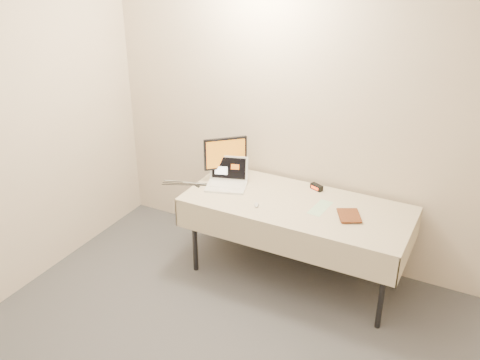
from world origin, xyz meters
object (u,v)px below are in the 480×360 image
at_px(table, 297,210).
at_px(monitor, 225,155).
at_px(laptop, 227,179).
at_px(book, 340,205).

bearing_deg(table, monitor, 170.18).
relative_size(laptop, book, 1.85).
bearing_deg(monitor, book, -52.30).
xyz_separation_m(table, book, (0.37, -0.06, 0.17)).
relative_size(table, book, 8.40).
relative_size(table, monitor, 4.71).
bearing_deg(laptop, book, -23.11).
height_order(table, monitor, monitor).
relative_size(laptop, monitor, 1.04).
distance_m(monitor, book, 1.13).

